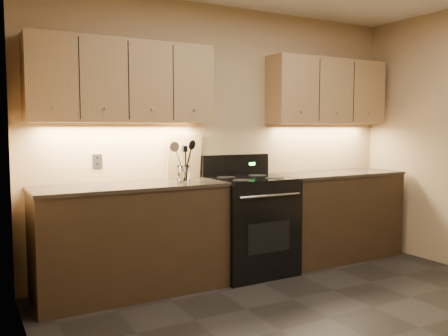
{
  "coord_description": "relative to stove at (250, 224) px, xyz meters",
  "views": [
    {
      "loc": [
        -2.34,
        -2.15,
        1.41
      ],
      "look_at": [
        -0.33,
        1.45,
        1.06
      ],
      "focal_mm": 38.0,
      "sensor_mm": 36.0,
      "label": 1
    }
  ],
  "objects": [
    {
      "name": "upper_cab_right",
      "position": [
        1.1,
        0.17,
        1.32
      ],
      "size": [
        1.44,
        0.3,
        0.7
      ],
      "primitive_type": "cube",
      "color": "#A28551",
      "rests_on": "wall_back"
    },
    {
      "name": "utensil_crock",
      "position": [
        -0.71,
        -0.03,
        0.52
      ],
      "size": [
        0.14,
        0.14,
        0.15
      ],
      "color": "white",
      "rests_on": "counter_left"
    },
    {
      "name": "counter_right",
      "position": [
        1.1,
        0.02,
        -0.01
      ],
      "size": [
        1.46,
        0.62,
        0.93
      ],
      "color": "black",
      "rests_on": "ground"
    },
    {
      "name": "upper_cab_left",
      "position": [
        -1.18,
        0.17,
        1.32
      ],
      "size": [
        1.6,
        0.3,
        0.7
      ],
      "primitive_type": "cube",
      "color": "#A28551",
      "rests_on": "wall_back"
    },
    {
      "name": "cutting_board",
      "position": [
        -0.56,
        0.28,
        0.67
      ],
      "size": [
        0.34,
        0.08,
        0.43
      ],
      "primitive_type": "cube",
      "rotation": [
        0.13,
        0.0,
        0.01
      ],
      "color": "tan",
      "rests_on": "counter_left"
    },
    {
      "name": "steel_skimmer",
      "position": [
        -0.68,
        -0.03,
        0.64
      ],
      "size": [
        0.21,
        0.09,
        0.35
      ],
      "primitive_type": null,
      "rotation": [
        0.01,
        -0.36,
        -0.02
      ],
      "color": "silver",
      "rests_on": "utensil_crock"
    },
    {
      "name": "wall_left",
      "position": [
        -2.08,
        -1.68,
        0.82
      ],
      "size": [
        0.04,
        4.0,
        2.6
      ],
      "primitive_type": "cube",
      "color": "tan",
      "rests_on": "ground"
    },
    {
      "name": "stove",
      "position": [
        0.0,
        0.0,
        0.0
      ],
      "size": [
        0.76,
        0.68,
        1.14
      ],
      "color": "black",
      "rests_on": "ground"
    },
    {
      "name": "black_spoon",
      "position": [
        -0.7,
        -0.02,
        0.65
      ],
      "size": [
        0.13,
        0.14,
        0.37
      ],
      "primitive_type": null,
      "rotation": [
        0.18,
        0.19,
        -0.15
      ],
      "color": "black",
      "rests_on": "utensil_crock"
    },
    {
      "name": "counter_left",
      "position": [
        -1.18,
        0.02,
        -0.01
      ],
      "size": [
        1.62,
        0.62,
        0.93
      ],
      "color": "black",
      "rests_on": "ground"
    },
    {
      "name": "wall_back",
      "position": [
        -0.08,
        0.32,
        0.82
      ],
      "size": [
        4.0,
        0.04,
        2.6
      ],
      "primitive_type": "cube",
      "color": "tan",
      "rests_on": "ground"
    },
    {
      "name": "wooden_spoon",
      "position": [
        -0.72,
        -0.03,
        0.63
      ],
      "size": [
        0.11,
        0.15,
        0.33
      ],
      "primitive_type": null,
      "rotation": [
        -0.23,
        0.19,
        0.17
      ],
      "color": "tan",
      "rests_on": "utensil_crock"
    },
    {
      "name": "outlet_plate",
      "position": [
        -1.38,
        0.31,
        0.64
      ],
      "size": [
        0.08,
        0.01,
        0.12
      ],
      "primitive_type": "cube",
      "color": "#B2B5BA",
      "rests_on": "wall_back"
    },
    {
      "name": "black_turner",
      "position": [
        -0.7,
        -0.05,
        0.62
      ],
      "size": [
        0.11,
        0.13,
        0.33
      ],
      "primitive_type": null,
      "rotation": [
        -0.09,
        0.07,
        0.25
      ],
      "color": "black",
      "rests_on": "utensil_crock"
    }
  ]
}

